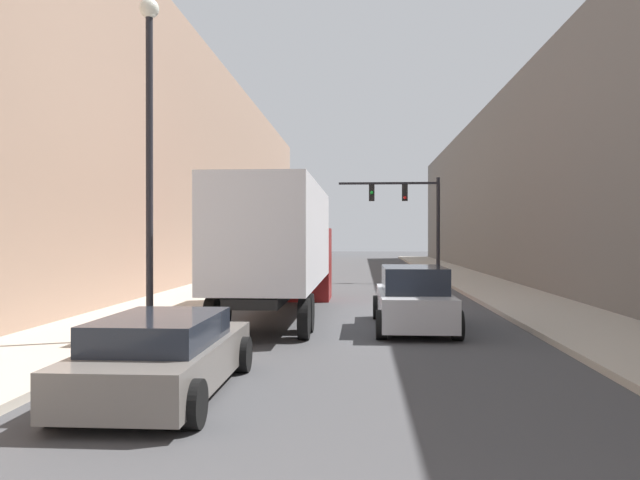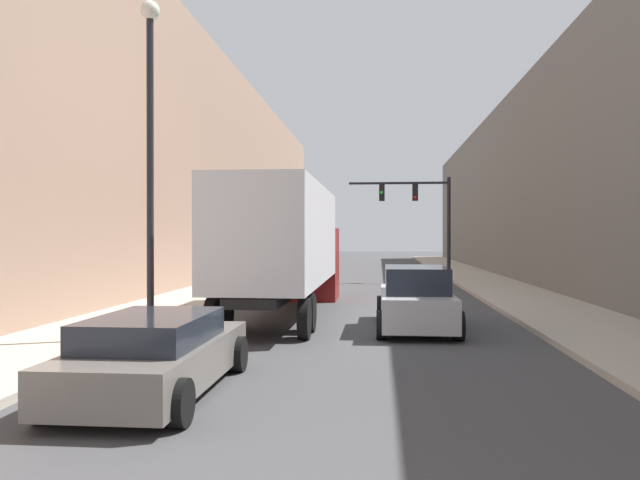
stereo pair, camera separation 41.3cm
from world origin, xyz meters
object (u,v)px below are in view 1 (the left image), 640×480
object	(u,v)px
semi_truck	(282,244)
suv_car	(413,299)
traffic_signal_gantry	(414,210)
sedan_car	(164,355)
street_lamp	(149,127)

from	to	relation	value
semi_truck	suv_car	size ratio (longest dim) A/B	2.40
suv_car	traffic_signal_gantry	world-z (taller)	traffic_signal_gantry
semi_truck	sedan_car	bearing A→B (deg)	-93.40
traffic_signal_gantry	street_lamp	distance (m)	21.52
sedan_car	suv_car	bearing A→B (deg)	58.56
traffic_signal_gantry	suv_car	bearing A→B (deg)	-94.80
semi_truck	traffic_signal_gantry	distance (m)	15.53
semi_truck	street_lamp	bearing A→B (deg)	-112.39
semi_truck	suv_car	world-z (taller)	semi_truck
semi_truck	sedan_car	xyz separation A→B (m)	(-0.59, -9.90, -1.62)
semi_truck	street_lamp	size ratio (longest dim) A/B	1.51
sedan_car	suv_car	distance (m)	8.50
street_lamp	traffic_signal_gantry	bearing A→B (deg)	69.31
traffic_signal_gantry	street_lamp	bearing A→B (deg)	-110.69
suv_car	street_lamp	distance (m)	7.98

